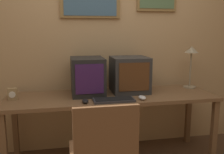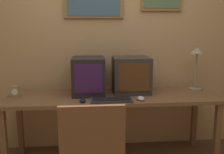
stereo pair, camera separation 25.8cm
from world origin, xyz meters
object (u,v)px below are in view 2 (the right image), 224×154
monitor_right (131,75)px  keyboard_main (111,100)px  monitor_left (88,76)px  mouse_far_corner (83,100)px  desk_lamp (197,57)px  mouse_near_keyboard (141,98)px  desk_clock (15,92)px

monitor_right → keyboard_main: monitor_right is taller
monitor_left → monitor_right: 0.46m
keyboard_main → mouse_far_corner: mouse_far_corner is taller
mouse_far_corner → desk_lamp: 1.39m
monitor_right → monitor_left: bearing=-178.5°
keyboard_main → monitor_left: bearing=124.0°
monitor_right → keyboard_main: 0.45m
monitor_right → mouse_near_keyboard: 0.37m
keyboard_main → desk_clock: bearing=166.4°
monitor_left → mouse_near_keyboard: size_ratio=3.67×
mouse_far_corner → monitor_right: bearing=33.4°
keyboard_main → desk_lamp: (1.00, 0.39, 0.36)m
desk_lamp → mouse_far_corner: bearing=-162.5°
monitor_left → keyboard_main: size_ratio=1.07×
monitor_left → desk_lamp: (1.22, 0.07, 0.18)m
monitor_right → keyboard_main: bearing=-126.1°
mouse_near_keyboard → desk_clock: 1.27m
monitor_right → mouse_far_corner: size_ratio=3.71×
desk_clock → desk_lamp: desk_lamp is taller
mouse_near_keyboard → mouse_far_corner: mouse_near_keyboard is taller
monitor_left → desk_clock: (-0.75, -0.09, -0.14)m
mouse_near_keyboard → desk_lamp: (0.71, 0.39, 0.35)m
monitor_right → mouse_near_keyboard: bearing=-82.5°
monitor_left → mouse_near_keyboard: bearing=-32.0°
mouse_near_keyboard → desk_lamp: bearing=28.4°
monitor_left → mouse_near_keyboard: (0.51, -0.32, -0.18)m
desk_clock → monitor_left: bearing=6.8°
monitor_left → keyboard_main: (0.22, -0.32, -0.18)m
desk_clock → keyboard_main: bearing=-13.6°
mouse_far_corner → desk_clock: (-0.69, 0.24, 0.04)m
desk_clock → mouse_near_keyboard: bearing=-10.3°
monitor_right → mouse_near_keyboard: (0.04, -0.33, -0.17)m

